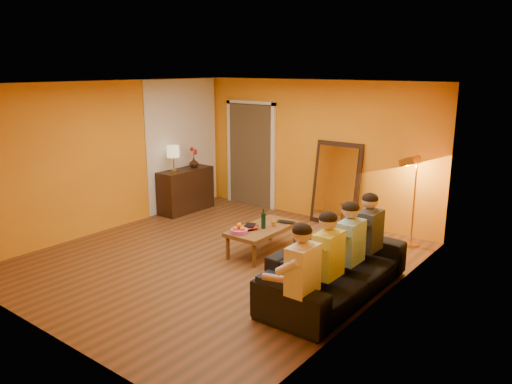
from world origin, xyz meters
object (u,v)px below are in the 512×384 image
Objects in this scene: person_far_right at (369,238)px; laptop at (285,223)px; tumbler at (274,224)px; vase at (194,163)px; person_far_left at (303,278)px; sofa at (336,269)px; coffee_table at (263,240)px; wine_bottle at (263,219)px; sideboard at (186,190)px; person_mid_left at (328,263)px; dog at (312,268)px; table_lamp at (173,159)px; mirror_frame at (336,184)px; floor_lamp at (414,203)px; person_mid_right at (350,249)px.

laptop is (-1.57, 0.31, -0.18)m from person_far_right.
vase reaches higher than tumbler.
sofa is at bearing 97.41° from person_far_left.
person_far_right is (1.75, 0.04, 0.40)m from coffee_table.
vase is (-4.37, 2.77, 0.34)m from person_far_left.
person_far_left is 3.94× the size of wine_bottle.
person_far_left is 2.52m from laptop.
person_far_left is at bearing -46.67° from tumbler.
laptop reaches higher than coffee_table.
sideboard is at bearing 160.13° from coffee_table.
vase is at bearing 147.58° from person_far_left.
sideboard is at bearing 155.68° from person_mid_left.
dog is 1.94× the size of wine_bottle.
person_far_right is at bearing -7.50° from table_lamp.
mirror_frame is 5.17× the size of laptop.
floor_lamp is (1.55, -0.28, -0.04)m from mirror_frame.
wine_bottle is at bearing -13.98° from table_lamp.
table_lamp reaches higher than sideboard.
dog is (3.93, -1.60, -0.12)m from sideboard.
person_far_right is 4.15× the size of laptop.
coffee_table is at bearing 137.41° from person_far_left.
table_lamp is at bearing 165.56° from person_mid_right.
person_far_left is 4.15× the size of laptop.
floor_lamp is at bearing 44.84° from tumbler.
person_far_left is at bearing -90.00° from person_mid_left.
sideboard is 4.51m from sofa.
person_mid_left is (0.44, -0.38, 0.31)m from dog.
person_mid_left reaches higher than wine_bottle.
tumbler is (-1.60, -1.59, -0.26)m from floor_lamp.
sofa is 2.36m from floor_lamp.
sofa is at bearing -101.31° from person_far_right.
person_mid_left reaches higher than sofa.
person_mid_right is at bearing -21.13° from tumbler.
vase is (-2.79, -0.83, 0.19)m from mirror_frame.
person_mid_left is (4.37, -1.97, 0.18)m from sideboard.
dog is at bearing -33.86° from tumbler.
mirror_frame is at bearing 29.10° from sofa.
floor_lamp is at bearing 90.52° from person_far_left.
floor_lamp reaches higher than person_mid_right.
table_lamp reaches higher than sofa.
sideboard is 4.42m from floor_lamp.
person_mid_right reaches higher than sideboard.
floor_lamp reaches higher than person_far_right.
coffee_table is at bearing 135.00° from wine_bottle.
coffee_table is at bearing 163.74° from person_mid_right.
person_far_right is at bearing -11.31° from sofa.
laptop is (-1.57, 1.41, -0.18)m from person_mid_left.
floor_lamp is at bearing -10.24° from mirror_frame.
mirror_frame is at bearing 16.57° from vase.
tumbler is at bearing -91.62° from mirror_frame.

